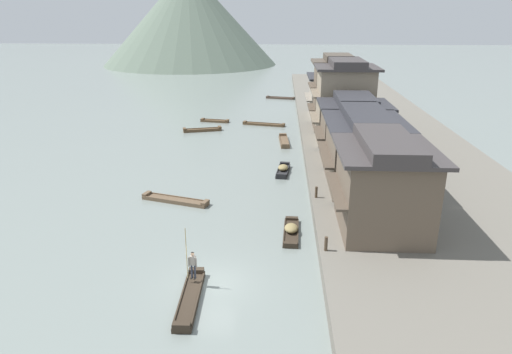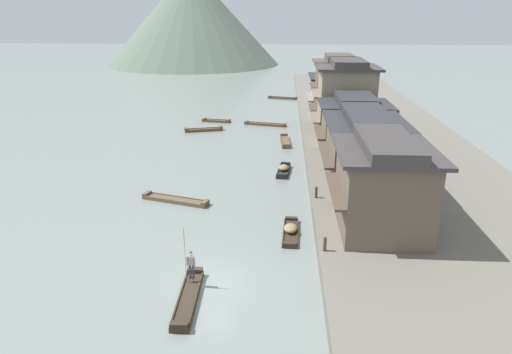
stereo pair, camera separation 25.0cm
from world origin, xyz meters
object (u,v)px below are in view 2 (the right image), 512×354
object	(u,v)px
boat_moored_far	(216,121)
boat_upstream_distant	(282,98)
boat_crossing_west	(204,130)
house_waterfront_tall	(354,129)
boat_moored_nearest	(285,142)
boat_moored_third	(265,124)
mooring_post_dock_near	(325,244)
house_waterfront_far	(337,93)
boat_midriver_upstream	(175,200)
boat_foreground_poled	(188,299)
mooring_post_dock_mid	(316,192)
house_waterfront_narrow	(345,102)
house_waterfront_end	(329,94)
house_waterfront_second	(363,150)
house_waterfront_nearest	(383,185)
boat_midriver_drifting	(291,231)
boatman_person	(191,262)

from	to	relation	value
boat_moored_far	boat_upstream_distant	xyz separation A→B (m)	(8.91, 18.48, -0.02)
boat_crossing_west	house_waterfront_tall	world-z (taller)	house_waterfront_tall
boat_moored_nearest	boat_moored_third	size ratio (longest dim) A/B	0.88
boat_crossing_west	mooring_post_dock_near	size ratio (longest dim) A/B	5.46
boat_moored_third	house_waterfront_far	bearing A→B (deg)	-30.83
house_waterfront_far	boat_midriver_upstream	bearing A→B (deg)	-124.41
boat_foreground_poled	mooring_post_dock_near	xyz separation A→B (m)	(7.38, 4.27, 1.17)
boat_midriver_upstream	mooring_post_dock_mid	world-z (taller)	mooring_post_dock_mid
boat_foreground_poled	mooring_post_dock_mid	size ratio (longest dim) A/B	6.09
boat_upstream_distant	boat_moored_third	bearing A→B (deg)	-96.02
boat_moored_far	house_waterfront_narrow	world-z (taller)	house_waterfront_narrow
boat_moored_nearest	house_waterfront_end	size ratio (longest dim) A/B	0.67
boat_foreground_poled	boat_moored_far	size ratio (longest dim) A/B	1.32
boat_moored_far	house_waterfront_end	xyz separation A→B (m)	(15.12, 0.19, 3.76)
house_waterfront_tall	house_waterfront_narrow	bearing A→B (deg)	90.29
boat_upstream_distant	mooring_post_dock_mid	size ratio (longest dim) A/B	5.82
house_waterfront_second	house_waterfront_tall	world-z (taller)	same
boat_moored_far	house_waterfront_tall	xyz separation A→B (m)	(15.79, -19.23, 3.77)
boat_foreground_poled	house_waterfront_nearest	xyz separation A→B (m)	(11.15, 7.52, 3.73)
boat_midriver_upstream	house_waterfront_end	xyz separation A→B (m)	(14.36, 28.53, 3.75)
boat_midriver_drifting	boat_crossing_west	size ratio (longest dim) A/B	0.88
boat_moored_third	house_waterfront_second	size ratio (longest dim) A/B	0.68
boat_foreground_poled	house_waterfront_far	xyz separation A→B (m)	(11.06, 34.79, 5.05)
boat_midriver_drifting	mooring_post_dock_near	size ratio (longest dim) A/B	4.80
boat_upstream_distant	house_waterfront_far	world-z (taller)	house_waterfront_far
boat_crossing_west	mooring_post_dock_mid	size ratio (longest dim) A/B	5.61
boat_crossing_west	boat_moored_nearest	bearing A→B (deg)	-25.87
mooring_post_dock_mid	boatman_person	bearing A→B (deg)	-123.70
house_waterfront_nearest	house_waterfront_narrow	distance (m)	21.76
boat_moored_far	mooring_post_dock_mid	world-z (taller)	mooring_post_dock_mid
boat_upstream_distant	house_waterfront_second	xyz separation A→B (m)	(6.70, -44.65, 3.77)
boat_foreground_poled	mooring_post_dock_near	size ratio (longest dim) A/B	5.93
boat_moored_third	boat_moored_far	world-z (taller)	boat_moored_far
boat_upstream_distant	boat_crossing_west	size ratio (longest dim) A/B	1.04
house_waterfront_far	house_waterfront_end	world-z (taller)	house_waterfront_far
boat_moored_third	house_waterfront_end	world-z (taller)	house_waterfront_end
boat_foreground_poled	boat_midriver_drifting	size ratio (longest dim) A/B	1.24
boat_crossing_west	house_waterfront_tall	distance (m)	22.02
house_waterfront_end	house_waterfront_narrow	bearing A→B (deg)	-87.11
boat_foreground_poled	boat_upstream_distant	xyz separation A→B (m)	(4.48, 60.11, -0.05)
boat_moored_far	house_waterfront_nearest	world-z (taller)	house_waterfront_nearest
boat_foreground_poled	boat_crossing_west	size ratio (longest dim) A/B	1.08
house_waterfront_nearest	mooring_post_dock_near	bearing A→B (deg)	-139.28
boat_moored_nearest	boat_midriver_drifting	xyz separation A→B (m)	(0.39, -23.22, 0.07)
boat_crossing_west	house_waterfront_far	xyz separation A→B (m)	(16.34, -1.54, 5.04)
boat_midriver_drifting	house_waterfront_nearest	world-z (taller)	house_waterfront_nearest
house_waterfront_narrow	house_waterfront_tall	bearing A→B (deg)	-89.71
boatman_person	house_waterfront_nearest	world-z (taller)	house_waterfront_nearest
house_waterfront_narrow	house_waterfront_far	world-z (taller)	same
boat_upstream_distant	house_waterfront_tall	bearing A→B (deg)	-79.66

